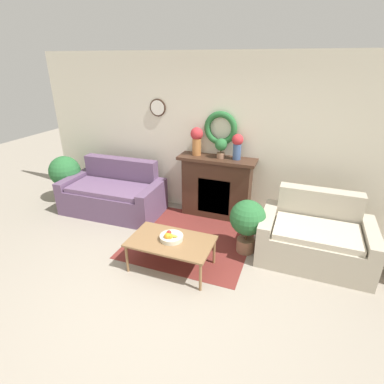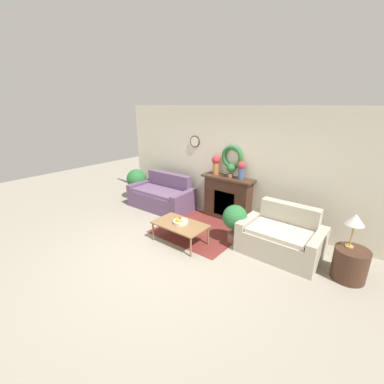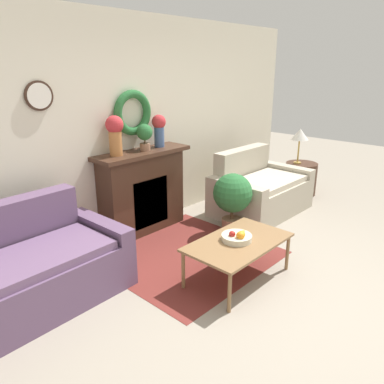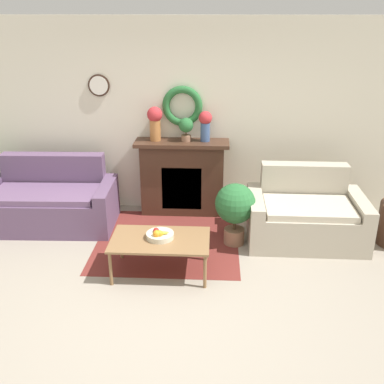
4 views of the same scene
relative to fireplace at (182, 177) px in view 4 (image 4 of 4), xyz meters
name	(u,v)px [view 4 (image 4 of 4)]	position (x,y,z in m)	size (l,w,h in m)	color
ground_plane	(161,308)	(-0.05, -2.30, -0.55)	(16.00, 16.00, 0.00)	gray
floor_rug	(168,241)	(-0.13, -0.89, -0.54)	(1.80, 1.75, 0.01)	maroon
wall_back	(180,118)	(-0.05, 0.21, 0.81)	(6.80, 0.17, 2.70)	beige
fireplace	(182,177)	(0.00, 0.00, 0.00)	(1.30, 0.41, 1.08)	#42281C
couch_left	(50,202)	(-1.78, -0.48, -0.22)	(1.79, 0.96, 0.91)	#604766
loveseat_right	(305,216)	(1.63, -0.73, -0.23)	(1.46, 0.96, 0.91)	#B2A893
coffee_table	(160,242)	(-0.13, -1.63, -0.16)	(1.09, 0.65, 0.42)	olive
fruit_bowl	(160,235)	(-0.13, -1.61, -0.08)	(0.31, 0.31, 0.12)	beige
vase_on_mantel_left	(155,121)	(-0.37, 0.01, 0.81)	(0.21, 0.21, 0.47)	#AD6B38
vase_on_mantel_right	(205,124)	(0.32, 0.01, 0.78)	(0.18, 0.18, 0.41)	#3D5684
potted_plant_on_mantel	(186,127)	(0.06, -0.01, 0.73)	(0.20, 0.20, 0.33)	#8E664C
potted_plant_floor_by_loveseat	(235,207)	(0.72, -0.91, -0.04)	(0.50, 0.50, 0.80)	#8E664C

